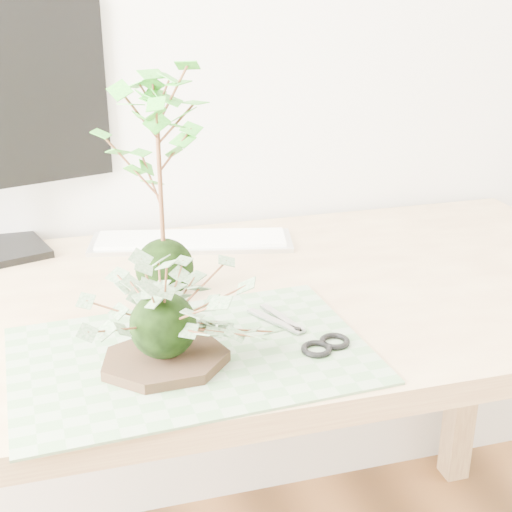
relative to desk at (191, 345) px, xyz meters
name	(u,v)px	position (x,y,z in m)	size (l,w,h in m)	color
desk	(191,345)	(0.00, 0.00, 0.00)	(1.60, 0.70, 0.74)	#CFB47D
cutting_mat	(191,355)	(-0.03, -0.19, 0.09)	(0.49, 0.33, 0.00)	#578150
stone_dish	(165,360)	(-0.07, -0.21, 0.10)	(0.18, 0.18, 0.01)	black
ivy_kokedama	(162,296)	(-0.07, -0.21, 0.19)	(0.33, 0.33, 0.18)	black
maple_kokedama	(157,127)	(-0.03, 0.03, 0.37)	(0.28, 0.28, 0.40)	black
keyboard	(191,241)	(0.05, 0.24, 0.10)	(0.41, 0.20, 0.02)	beige
scissors	(308,341)	(0.13, -0.20, 0.10)	(0.09, 0.19, 0.01)	gray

